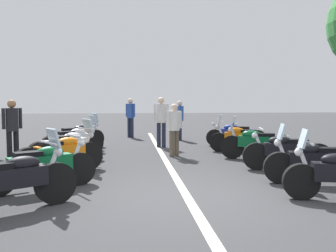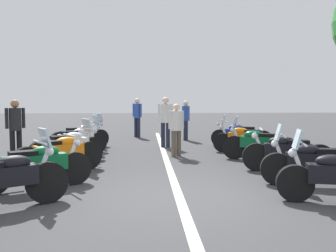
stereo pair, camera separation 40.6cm
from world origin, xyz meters
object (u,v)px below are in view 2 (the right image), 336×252
Objects in this scene: motorcycle_right_row_3 at (259,143)px; motorcycle_right_row_2 at (287,152)px; motorcycle_right_row_5 at (241,134)px; motorcycle_left_row_2 at (60,152)px; bystander_0 at (176,126)px; motorcycle_left_row_0 at (3,179)px; bystander_2 at (186,117)px; motorcycle_right_row_4 at (244,138)px; motorcycle_left_row_5 at (81,135)px; motorcycle_left_row_3 at (68,146)px; motorcycle_right_row_1 at (314,162)px; bystander_1 at (137,114)px; motorcycle_left_row_1 at (37,165)px; bystander_4 at (15,125)px; motorcycle_left_row_4 at (77,139)px; bystander_3 at (165,118)px.

motorcycle_right_row_2 is at bearing 118.81° from motorcycle_right_row_3.
motorcycle_left_row_2 is at bearing 59.88° from motorcycle_right_row_5.
motorcycle_left_row_0 is at bearing 119.53° from bystander_0.
bystander_2 reaches higher than motorcycle_right_row_3.
motorcycle_left_row_5 is at bearing 4.25° from motorcycle_right_row_4.
bystander_0 is 4.38m from bystander_2.
motorcycle_left_row_2 is 1.32m from motorcycle_left_row_3.
bystander_0 is at bearing -33.23° from motorcycle_right_row_2.
motorcycle_left_row_5 is at bearing 57.07° from motorcycle_left_row_0.
motorcycle_right_row_1 is 10.21m from bystander_1.
motorcycle_right_row_4 reaches higher than motorcycle_left_row_1.
motorcycle_right_row_4 is 1.17× the size of bystander_4.
motorcycle_left_row_4 is (2.86, 0.15, -0.01)m from motorcycle_left_row_2.
bystander_3 reaches higher than motorcycle_left_row_3.
motorcycle_left_row_4 is 5.65m from motorcycle_right_row_5.
motorcycle_right_row_2 is 1.26× the size of bystander_2.
bystander_2 is 0.98× the size of bystander_4.
motorcycle_left_row_3 is 4.16m from bystander_3.
motorcycle_right_row_3 is 1.13× the size of bystander_1.
bystander_1 is 1.06× the size of bystander_2.
motorcycle_left_row_0 is 7.76m from bystander_3.
bystander_3 is at bearing 85.91° from bystander_2.
motorcycle_left_row_0 is 1.03× the size of bystander_1.
motorcycle_right_row_2 is at bearing 122.90° from bystander_2.
bystander_2 is at bearing -81.22° from bystander_4.
bystander_2 reaches higher than bystander_0.
motorcycle_right_row_1 is at bearing 120.46° from bystander_2.
motorcycle_left_row_4 is at bearing 35.69° from motorcycle_right_row_5.
bystander_0 is (0.84, 2.22, 0.43)m from motorcycle_right_row_3.
motorcycle_left_row_5 is 0.87× the size of motorcycle_right_row_1.
motorcycle_right_row_4 is 1.13× the size of bystander_1.
bystander_3 is at bearing -32.33° from motorcycle_left_row_5.
motorcycle_left_row_4 reaches higher than motorcycle_right_row_5.
motorcycle_right_row_4 is 1.45m from motorcycle_right_row_5.
bystander_3 reaches higher than motorcycle_right_row_3.
bystander_0 reaches higher than motorcycle_right_row_1.
motorcycle_left_row_2 is 0.86× the size of motorcycle_right_row_1.
motorcycle_left_row_1 is 1.11× the size of motorcycle_left_row_3.
motorcycle_right_row_1 is (-2.89, -5.30, 0.00)m from motorcycle_left_row_3.
bystander_1 is (6.64, -1.66, 0.56)m from motorcycle_left_row_3.
motorcycle_right_row_1 is at bearing 110.06° from motorcycle_right_row_4.
bystander_4 is at bearing 93.89° from motorcycle_left_row_2.
bystander_2 is (8.12, -3.68, 0.50)m from motorcycle_left_row_1.
motorcycle_right_row_5 is 3.22m from bystander_0.
bystander_3 is 1.05× the size of bystander_4.
motorcycle_left_row_0 is at bearing -132.03° from motorcycle_left_row_3.
bystander_3 is at bearing -92.65° from bystander_4.
motorcycle_right_row_2 is 1.05× the size of motorcycle_right_row_3.
motorcycle_right_row_4 is 6.77m from bystander_4.
motorcycle_right_row_2 is 1.23× the size of bystander_4.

